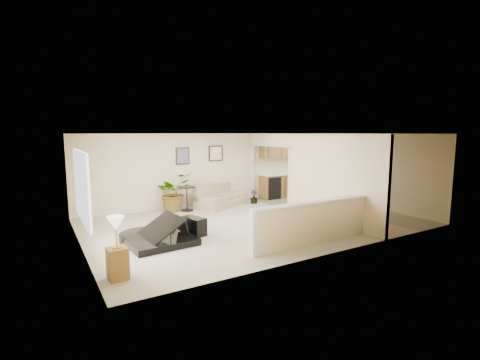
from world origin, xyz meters
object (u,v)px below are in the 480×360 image
small_plant (254,198)px  loveseat (220,195)px  lamp_stand (117,253)px  palm_plant (173,192)px  piano (156,218)px  piano_bench (193,226)px  accent_table (187,195)px

small_plant → loveseat: bearing=169.7°
loveseat → lamp_stand: size_ratio=1.83×
loveseat → palm_plant: (-1.64, 0.10, 0.23)m
piano → piano_bench: 1.06m
piano_bench → small_plant: bearing=35.9°
loveseat → palm_plant: bearing=155.4°
piano → palm_plant: bearing=59.2°
accent_table → lamp_stand: size_ratio=0.71×
accent_table → lamp_stand: 5.34m
lamp_stand → piano_bench: bearing=39.3°
loveseat → palm_plant: 1.66m
loveseat → small_plant: loveseat is taller
piano → piano_bench: (0.98, 0.15, -0.36)m
accent_table → lamp_stand: (-3.07, -4.37, -0.04)m
piano_bench → accent_table: 2.75m
piano_bench → lamp_stand: size_ratio=0.59×
accent_table → small_plant: 2.55m
piano_bench → loveseat: bearing=51.6°
piano → palm_plant: size_ratio=1.34×
palm_plant → lamp_stand: bearing=-120.4°
piano_bench → accent_table: accent_table is taller
palm_plant → small_plant: (2.91, -0.33, -0.40)m
small_plant → lamp_stand: lamp_stand is taller
piano → piano_bench: piano is taller
piano_bench → small_plant: small_plant is taller
piano → small_plant: piano is taller
small_plant → lamp_stand: (-5.60, -4.26, 0.27)m
piano → piano_bench: size_ratio=2.79×
piano → small_plant: bearing=26.8°
small_plant → piano: bearing=-149.1°
accent_table → lamp_stand: lamp_stand is taller
piano → accent_table: size_ratio=2.31×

